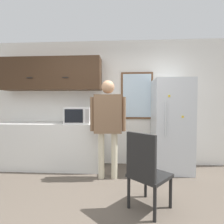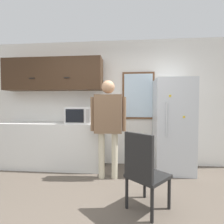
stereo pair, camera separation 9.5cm
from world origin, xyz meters
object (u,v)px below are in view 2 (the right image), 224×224
Objects in this scene: refrigerator at (173,126)px; chair at (144,170)px; person at (108,118)px; microwave at (80,115)px.

refrigerator reaches higher than chair.
person is 1.21m from chair.
chair is at bearing -48.84° from microwave.
person is 1.31m from refrigerator.
microwave is 0.28× the size of refrigerator.
microwave reaches higher than chair.
microwave is 0.51× the size of chair.
person is at bearing -32.85° from microwave.
refrigerator reaches higher than person.
chair is at bearing -116.28° from refrigerator.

